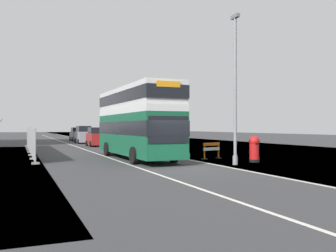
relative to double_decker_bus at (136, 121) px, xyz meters
The scene contains 9 objects.
ground 7.22m from the double_decker_bus, 82.25° to the right, with size 140.00×280.00×0.10m.
double_decker_bus is the anchor object (origin of this frame).
lamppost_foreground 7.30m from the double_decker_bus, 55.74° to the right, with size 0.29×0.70×8.50m.
red_pillar_postbox 7.95m from the double_decker_bus, 40.38° to the right, with size 0.66×0.66×1.60m.
roadworks_barrier 5.39m from the double_decker_bus, 25.14° to the right, with size 1.54×0.84×1.10m.
construction_site_fence 11.02m from the double_decker_bus, 126.14° to the left, with size 0.44×20.60×2.10m.
car_oncoming_near 17.02m from the double_decker_bus, 87.45° to the left, with size 2.07×3.87×2.08m.
car_receding_mid 24.86m from the double_decker_bus, 88.72° to the left, with size 1.91×4.37×2.26m.
car_receding_far 33.19m from the double_decker_bus, 88.34° to the left, with size 1.98×4.22×2.05m.
Camera 1 is at (-7.69, -17.00, 2.15)m, focal length 39.43 mm.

